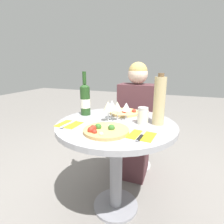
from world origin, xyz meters
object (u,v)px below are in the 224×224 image
at_px(pizza_large, 105,130).
at_px(wine_bottle, 85,99).
at_px(dining_table, 116,141).
at_px(chair_behind_diner, 137,128).
at_px(seated_diner, 135,124).
at_px(tall_carafe, 159,101).

xyz_separation_m(pizza_large, wine_bottle, (-0.31, 0.31, 0.12)).
bearing_deg(dining_table, chair_behind_diner, 89.64).
relative_size(seated_diner, wine_bottle, 3.30).
distance_m(dining_table, wine_bottle, 0.44).
bearing_deg(dining_table, seated_diner, 89.55).
height_order(chair_behind_diner, tall_carafe, tall_carafe).
bearing_deg(dining_table, tall_carafe, 13.86).
distance_m(chair_behind_diner, tall_carafe, 0.89).
relative_size(chair_behind_diner, tall_carafe, 2.51).
xyz_separation_m(dining_table, chair_behind_diner, (0.00, 0.76, -0.17)).
height_order(dining_table, pizza_large, pizza_large).
xyz_separation_m(seated_diner, pizza_large, (-0.01, -0.81, 0.22)).
bearing_deg(tall_carafe, chair_behind_diner, 112.58).
xyz_separation_m(pizza_large, tall_carafe, (0.30, 0.27, 0.16)).
relative_size(chair_behind_diner, pizza_large, 3.08).
relative_size(chair_behind_diner, seated_diner, 0.76).
relative_size(dining_table, chair_behind_diner, 0.97).
height_order(chair_behind_diner, pizza_large, chair_behind_diner).
bearing_deg(seated_diner, wine_bottle, 57.41).
relative_size(dining_table, seated_diner, 0.74).
bearing_deg(seated_diner, dining_table, 89.55).
distance_m(chair_behind_diner, pizza_large, 1.02).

